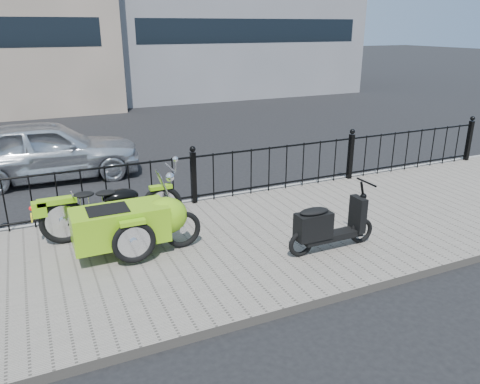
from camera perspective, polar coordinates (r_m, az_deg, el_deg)
name	(u,v)px	position (r m, az deg, el deg)	size (l,w,h in m)	color
ground	(221,235)	(7.63, -2.30, -5.29)	(120.00, 120.00, 0.00)	black
sidewalk	(234,244)	(7.19, -0.77, -6.39)	(30.00, 3.80, 0.12)	slate
curb	(192,203)	(8.85, -5.87, -1.35)	(30.00, 0.10, 0.12)	gray
iron_fence	(194,179)	(8.55, -5.68, 1.65)	(14.11, 0.11, 1.08)	black
motorcycle_sidecar	(131,219)	(6.91, -13.19, -3.19)	(2.28, 1.48, 0.98)	black
scooter	(327,226)	(6.83, 10.57, -4.14)	(1.45, 0.42, 0.98)	black
spare_tire	(183,230)	(6.90, -7.01, -4.57)	(0.56, 0.56, 0.08)	black
sedan_car	(48,150)	(11.03, -22.41, 4.75)	(1.56, 3.88, 1.32)	silver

